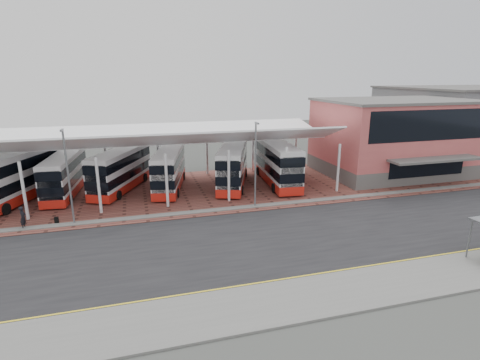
{
  "coord_description": "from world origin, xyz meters",
  "views": [
    {
      "loc": [
        -8.58,
        -25.7,
        12.17
      ],
      "look_at": [
        0.59,
        6.57,
        2.69
      ],
      "focal_mm": 28.0,
      "sensor_mm": 36.0,
      "label": 1
    }
  ],
  "objects_px": {
    "bus_2": "(121,170)",
    "bus_5": "(277,163)",
    "bus_0": "(16,177)",
    "bus_1": "(65,175)",
    "pedestrian": "(23,218)",
    "bus_3": "(169,170)",
    "bus_4": "(233,166)",
    "terminal": "(395,136)"
  },
  "relations": [
    {
      "from": "bus_1",
      "to": "terminal",
      "type": "bearing_deg",
      "value": 3.73
    },
    {
      "from": "terminal",
      "to": "bus_0",
      "type": "height_order",
      "value": "terminal"
    },
    {
      "from": "bus_2",
      "to": "bus_0",
      "type": "bearing_deg",
      "value": -148.8
    },
    {
      "from": "pedestrian",
      "to": "bus_3",
      "type": "bearing_deg",
      "value": -51.84
    },
    {
      "from": "bus_3",
      "to": "pedestrian",
      "type": "relative_size",
      "value": 5.74
    },
    {
      "from": "terminal",
      "to": "bus_3",
      "type": "relative_size",
      "value": 1.73
    },
    {
      "from": "bus_4",
      "to": "pedestrian",
      "type": "bearing_deg",
      "value": -139.49
    },
    {
      "from": "bus_2",
      "to": "bus_3",
      "type": "bearing_deg",
      "value": 14.04
    },
    {
      "from": "terminal",
      "to": "bus_3",
      "type": "bearing_deg",
      "value": 178.89
    },
    {
      "from": "bus_2",
      "to": "bus_5",
      "type": "height_order",
      "value": "bus_5"
    },
    {
      "from": "bus_1",
      "to": "bus_2",
      "type": "height_order",
      "value": "bus_2"
    },
    {
      "from": "terminal",
      "to": "bus_4",
      "type": "height_order",
      "value": "terminal"
    },
    {
      "from": "bus_0",
      "to": "bus_5",
      "type": "relative_size",
      "value": 1.03
    },
    {
      "from": "terminal",
      "to": "bus_1",
      "type": "relative_size",
      "value": 1.79
    },
    {
      "from": "bus_0",
      "to": "bus_5",
      "type": "distance_m",
      "value": 26.94
    },
    {
      "from": "bus_1",
      "to": "bus_4",
      "type": "relative_size",
      "value": 0.92
    },
    {
      "from": "pedestrian",
      "to": "bus_4",
      "type": "bearing_deg",
      "value": -63.93
    },
    {
      "from": "bus_4",
      "to": "bus_5",
      "type": "relative_size",
      "value": 0.96
    },
    {
      "from": "terminal",
      "to": "bus_1",
      "type": "xyz_separation_m",
      "value": [
        -38.85,
        1.23,
        -2.53
      ]
    },
    {
      "from": "bus_4",
      "to": "bus_1",
      "type": "bearing_deg",
      "value": -164.59
    },
    {
      "from": "bus_0",
      "to": "bus_1",
      "type": "relative_size",
      "value": 1.17
    },
    {
      "from": "bus_4",
      "to": "pedestrian",
      "type": "relative_size",
      "value": 6.04
    },
    {
      "from": "terminal",
      "to": "bus_5",
      "type": "distance_m",
      "value": 16.3
    },
    {
      "from": "bus_5",
      "to": "pedestrian",
      "type": "relative_size",
      "value": 6.29
    },
    {
      "from": "pedestrian",
      "to": "bus_2",
      "type": "bearing_deg",
      "value": -34.4
    },
    {
      "from": "bus_4",
      "to": "bus_5",
      "type": "xyz_separation_m",
      "value": [
        5.08,
        -0.48,
        0.1
      ]
    },
    {
      "from": "bus_3",
      "to": "bus_5",
      "type": "distance_m",
      "value": 12.13
    },
    {
      "from": "bus_2",
      "to": "bus_3",
      "type": "height_order",
      "value": "bus_2"
    },
    {
      "from": "terminal",
      "to": "bus_1",
      "type": "bearing_deg",
      "value": 178.19
    },
    {
      "from": "bus_5",
      "to": "pedestrian",
      "type": "distance_m",
      "value": 25.63
    },
    {
      "from": "bus_2",
      "to": "pedestrian",
      "type": "relative_size",
      "value": 5.77
    },
    {
      "from": "terminal",
      "to": "bus_3",
      "type": "distance_m",
      "value": 28.31
    },
    {
      "from": "bus_1",
      "to": "pedestrian",
      "type": "distance_m",
      "value": 9.03
    },
    {
      "from": "bus_0",
      "to": "terminal",
      "type": "bearing_deg",
      "value": 20.71
    },
    {
      "from": "bus_0",
      "to": "bus_2",
      "type": "height_order",
      "value": "bus_0"
    },
    {
      "from": "bus_4",
      "to": "pedestrian",
      "type": "xyz_separation_m",
      "value": [
        -19.58,
        -7.33,
        -1.32
      ]
    },
    {
      "from": "bus_0",
      "to": "pedestrian",
      "type": "bearing_deg",
      "value": -52.71
    },
    {
      "from": "bus_0",
      "to": "bus_1",
      "type": "bearing_deg",
      "value": 33.79
    },
    {
      "from": "terminal",
      "to": "bus_2",
      "type": "relative_size",
      "value": 1.73
    },
    {
      "from": "terminal",
      "to": "bus_5",
      "type": "xyz_separation_m",
      "value": [
        -16.13,
        -0.66,
        -2.26
      ]
    },
    {
      "from": "bus_0",
      "to": "pedestrian",
      "type": "height_order",
      "value": "bus_0"
    },
    {
      "from": "bus_1",
      "to": "bus_4",
      "type": "xyz_separation_m",
      "value": [
        17.64,
        -1.41,
        0.18
      ]
    }
  ]
}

